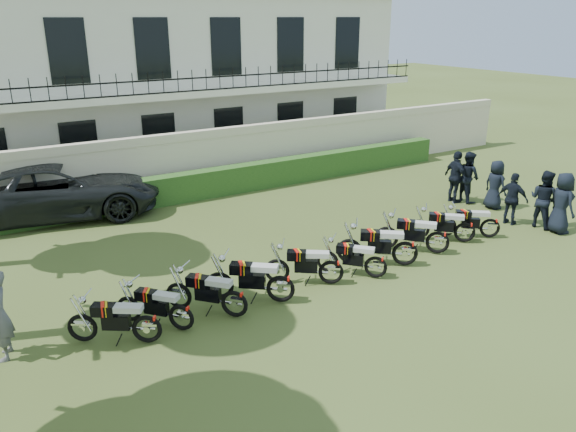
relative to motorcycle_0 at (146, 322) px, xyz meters
name	(u,v)px	position (x,y,z in m)	size (l,w,h in m)	color
ground	(343,261)	(5.80, 1.19, -0.48)	(100.00, 100.00, 0.00)	#3E4C1E
perimeter_wall	(217,158)	(5.80, 9.19, 0.69)	(30.00, 0.35, 2.30)	beige
hedge	(251,177)	(6.80, 8.39, 0.02)	(18.00, 0.60, 1.00)	#1C4017
building	(158,76)	(5.80, 15.15, 3.23)	(20.40, 9.60, 7.40)	white
motorcycle_0	(146,322)	(0.00, 0.00, 0.00)	(1.65, 1.14, 1.05)	black
motorcycle_1	(181,311)	(0.76, 0.10, -0.02)	(1.26, 1.44, 0.99)	black
motorcycle_2	(234,298)	(1.95, 0.01, 0.01)	(1.37, 1.53, 1.07)	black
motorcycle_3	(281,282)	(3.15, 0.06, 0.04)	(1.68, 1.39, 1.14)	black
motorcycle_4	(331,267)	(4.68, 0.21, 0.01)	(1.63, 1.21, 1.06)	black
motorcycle_5	(376,262)	(5.84, -0.08, -0.03)	(1.27, 1.41, 0.99)	black
motorcycle_6	(405,248)	(6.96, 0.08, 0.05)	(1.72, 1.41, 1.16)	black
motorcycle_7	(438,237)	(8.28, 0.21, 0.03)	(1.44, 1.57, 1.11)	black
motorcycle_8	(465,228)	(9.57, 0.39, -0.01)	(1.43, 1.36, 1.03)	black
motorcycle_9	(490,223)	(10.49, 0.26, -0.02)	(1.51, 1.20, 1.00)	black
suv	(56,190)	(-0.02, 8.98, 0.42)	(3.00, 6.50, 1.81)	black
officer_0	(562,203)	(12.67, -0.50, 0.45)	(0.92, 0.60, 1.88)	black
officer_1	(544,199)	(12.63, 0.08, 0.43)	(0.88, 0.69, 1.82)	black
officer_2	(513,199)	(12.03, 0.74, 0.35)	(0.98, 0.41, 1.67)	black
officer_3	(495,185)	(12.84, 2.06, 0.36)	(0.82, 0.54, 1.68)	black
officer_4	(468,177)	(12.65, 3.09, 0.42)	(0.88, 0.68, 1.81)	black
officer_5	(456,177)	(12.20, 3.24, 0.44)	(1.08, 0.45, 1.84)	black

